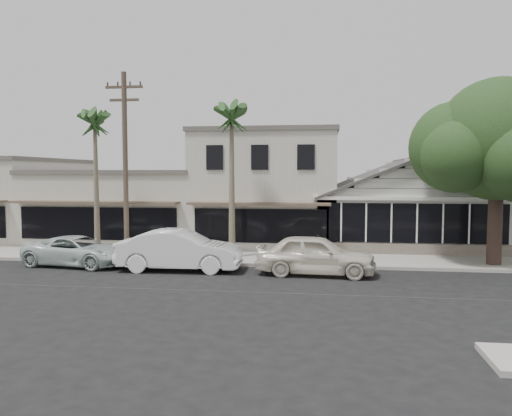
# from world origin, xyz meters

# --- Properties ---
(ground) EXTENTS (140.00, 140.00, 0.00)m
(ground) POSITION_xyz_m (0.00, 0.00, 0.00)
(ground) COLOR black
(ground) RESTS_ON ground
(sidewalk_north) EXTENTS (90.00, 3.50, 0.15)m
(sidewalk_north) POSITION_xyz_m (-8.00, 6.75, 0.07)
(sidewalk_north) COLOR #9E9991
(sidewalk_north) RESTS_ON ground
(corner_shop) EXTENTS (10.40, 8.60, 5.10)m
(corner_shop) POSITION_xyz_m (5.00, 12.47, 2.62)
(corner_shop) COLOR beige
(corner_shop) RESTS_ON ground
(row_building_near) EXTENTS (8.00, 10.00, 6.50)m
(row_building_near) POSITION_xyz_m (-3.00, 13.50, 3.25)
(row_building_near) COLOR beige
(row_building_near) RESTS_ON ground
(row_building_midnear) EXTENTS (10.00, 10.00, 4.20)m
(row_building_midnear) POSITION_xyz_m (-12.00, 13.50, 2.10)
(row_building_midnear) COLOR beige
(row_building_midnear) RESTS_ON ground
(utility_pole) EXTENTS (1.80, 0.24, 9.00)m
(utility_pole) POSITION_xyz_m (-9.00, 5.20, 4.79)
(utility_pole) COLOR brown
(utility_pole) RESTS_ON ground
(car_0) EXTENTS (5.08, 2.26, 1.70)m
(car_0) POSITION_xyz_m (0.00, 3.48, 0.85)
(car_0) COLOR silver
(car_0) RESTS_ON ground
(car_1) EXTENTS (5.49, 2.07, 1.79)m
(car_1) POSITION_xyz_m (-5.94, 3.62, 0.89)
(car_1) COLOR white
(car_1) RESTS_ON ground
(car_2) EXTENTS (5.18, 2.92, 1.37)m
(car_2) POSITION_xyz_m (-10.94, 4.11, 0.68)
(car_2) COLOR silver
(car_2) RESTS_ON ground
(shade_tree) EXTENTS (7.67, 6.93, 8.51)m
(shade_tree) POSITION_xyz_m (7.92, 6.41, 5.60)
(shade_tree) COLOR #3F2E26
(shade_tree) RESTS_ON ground
(palm_east) EXTENTS (2.95, 2.95, 8.03)m
(palm_east) POSITION_xyz_m (-4.12, 6.51, 6.91)
(palm_east) COLOR #726651
(palm_east) RESTS_ON ground
(palm_mid) EXTENTS (2.80, 2.80, 7.75)m
(palm_mid) POSITION_xyz_m (-11.00, 6.29, 6.68)
(palm_mid) COLOR #726651
(palm_mid) RESTS_ON ground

